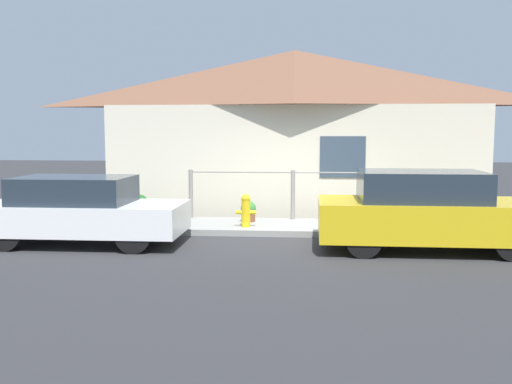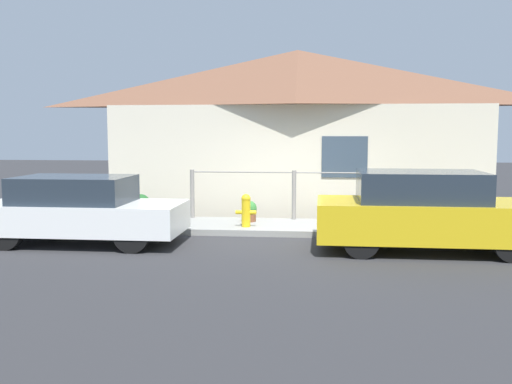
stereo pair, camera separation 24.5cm
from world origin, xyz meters
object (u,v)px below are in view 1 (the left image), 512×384
at_px(potted_plant_near_hydrant, 248,211).
at_px(car_right, 427,211).
at_px(potted_plant_corner, 409,212).
at_px(fire_hydrant, 246,210).
at_px(car_left, 81,210).
at_px(potted_plant_by_fence, 139,205).

bearing_deg(potted_plant_near_hydrant, car_right, -32.88).
height_order(car_right, potted_plant_corner, car_right).
relative_size(car_right, potted_plant_near_hydrant, 8.46).
bearing_deg(potted_plant_near_hydrant, fire_hydrant, -88.61).
relative_size(fire_hydrant, potted_plant_corner, 1.53).
bearing_deg(car_left, fire_hydrant, 26.95).
height_order(car_left, fire_hydrant, car_left).
height_order(fire_hydrant, potted_plant_by_fence, fire_hydrant).
relative_size(car_right, potted_plant_by_fence, 7.15).
distance_m(car_left, potted_plant_by_fence, 2.60).
distance_m(potted_plant_by_fence, potted_plant_corner, 6.23).
distance_m(car_right, potted_plant_corner, 2.39).
bearing_deg(potted_plant_corner, car_left, -160.35).
xyz_separation_m(car_left, potted_plant_corner, (6.61, 2.36, -0.28)).
xyz_separation_m(car_right, fire_hydrant, (-3.47, 1.52, -0.22)).
xyz_separation_m(potted_plant_near_hydrant, potted_plant_corner, (3.60, 0.11, 0.01)).
bearing_deg(potted_plant_near_hydrant, car_left, -143.14).
bearing_deg(potted_plant_corner, potted_plant_near_hydrant, -178.30).
bearing_deg(car_right, fire_hydrant, 156.85).
xyz_separation_m(potted_plant_by_fence, potted_plant_corner, (6.23, -0.21, -0.05)).
xyz_separation_m(car_left, fire_hydrant, (3.02, 1.52, -0.16)).
height_order(car_left, potted_plant_near_hydrant, car_left).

